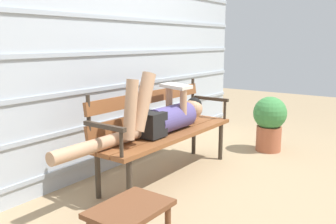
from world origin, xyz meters
name	(u,v)px	position (x,y,z in m)	size (l,w,h in m)	color
ground_plane	(178,178)	(0.00, 0.00, 0.00)	(12.00, 12.00, 0.00)	tan
house_siding	(118,36)	(0.00, 0.70, 1.28)	(4.29, 0.08, 2.55)	#B2BCC6
park_bench	(162,126)	(0.00, 0.18, 0.47)	(1.61, 0.44, 0.83)	brown
reclining_person	(161,117)	(-0.10, 0.12, 0.57)	(1.73, 0.26, 0.57)	#514784
footstool	(130,216)	(-1.18, -0.48, 0.27)	(0.45, 0.32, 0.33)	brown
potted_plant	(270,121)	(1.31, -0.35, 0.35)	(0.37, 0.37, 0.62)	#AD5B3D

